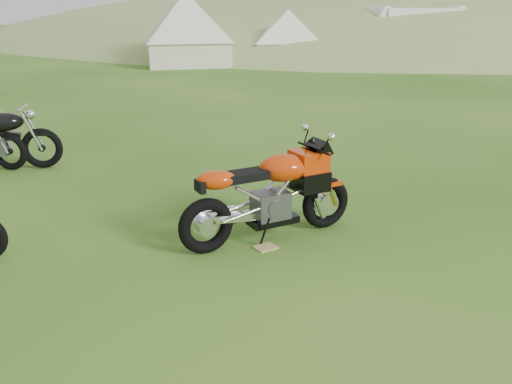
{
  "coord_description": "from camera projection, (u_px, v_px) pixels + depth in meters",
  "views": [
    {
      "loc": [
        -1.49,
        -5.69,
        2.72
      ],
      "look_at": [
        -0.1,
        0.4,
        0.58
      ],
      "focal_mm": 40.0,
      "sensor_mm": 36.0,
      "label": 1
    }
  ],
  "objects": [
    {
      "name": "hillside",
      "position": [
        429.0,
        31.0,
        48.39
      ],
      "size": [
        80.0,
        64.0,
        8.0
      ],
      "primitive_type": "ellipsoid",
      "color": "#7D9A4E",
      "rests_on": "ground"
    },
    {
      "name": "hedgerow",
      "position": [
        429.0,
        31.0,
        48.39
      ],
      "size": [
        36.0,
        1.2,
        8.6
      ],
      "primitive_type": null,
      "color": "black",
      "rests_on": "ground"
    },
    {
      "name": "ground",
      "position": [
        273.0,
        251.0,
        6.44
      ],
      "size": [
        120.0,
        120.0,
        0.0
      ],
      "primitive_type": "plane",
      "color": "#215011",
      "rests_on": "ground"
    },
    {
      "name": "sport_motorcycle",
      "position": [
        269.0,
        188.0,
        6.55
      ],
      "size": [
        2.2,
        1.07,
        1.28
      ],
      "primitive_type": null,
      "rotation": [
        0.0,
        0.0,
        0.26
      ],
      "color": "#C03206",
      "rests_on": "ground"
    },
    {
      "name": "caravan",
      "position": [
        414.0,
        31.0,
        27.95
      ],
      "size": [
        4.94,
        2.34,
        2.28
      ],
      "primitive_type": null,
      "rotation": [
        0.0,
        0.0,
        0.03
      ],
      "color": "white",
      "rests_on": "ground"
    },
    {
      "name": "plywood_board",
      "position": [
        266.0,
        247.0,
        6.51
      ],
      "size": [
        0.29,
        0.27,
        0.02
      ],
      "primitive_type": "cube",
      "rotation": [
        0.0,
        0.0,
        0.35
      ],
      "color": "#A77A58",
      "rests_on": "ground"
    },
    {
      "name": "tent_mid",
      "position": [
        288.0,
        34.0,
        25.21
      ],
      "size": [
        3.29,
        3.29,
        2.37
      ],
      "primitive_type": null,
      "rotation": [
        0.0,
        0.0,
        -0.23
      ],
      "color": "white",
      "rests_on": "ground"
    },
    {
      "name": "tent_left",
      "position": [
        187.0,
        30.0,
        23.67
      ],
      "size": [
        3.31,
        3.31,
        2.82
      ],
      "primitive_type": null,
      "rotation": [
        0.0,
        0.0,
        -0.02
      ],
      "color": "silver",
      "rests_on": "ground"
    }
  ]
}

